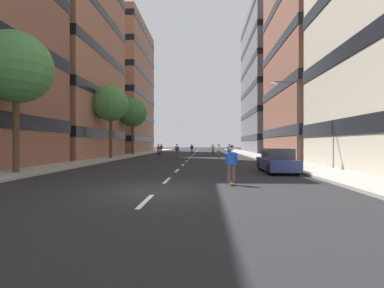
% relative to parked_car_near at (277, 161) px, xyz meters
% --- Properties ---
extents(ground_plane, '(177.36, 177.36, 0.00)m').
position_rel_parked_car_near_xyz_m(ground_plane, '(-6.47, 22.37, -0.70)').
color(ground_plane, black).
extents(sidewalk_left, '(3.25, 81.29, 0.14)m').
position_rel_parked_car_near_xyz_m(sidewalk_left, '(-15.77, 26.07, -0.63)').
color(sidewalk_left, '#9E9991').
rests_on(sidewalk_left, ground_plane).
extents(sidewalk_right, '(3.25, 81.29, 0.14)m').
position_rel_parked_car_near_xyz_m(sidewalk_right, '(2.82, 26.07, -0.63)').
color(sidewalk_right, '#9E9991').
rests_on(sidewalk_right, ground_plane).
extents(lane_markings, '(0.16, 67.20, 0.01)m').
position_rel_parked_car_near_xyz_m(lane_markings, '(-6.47, 23.31, -0.70)').
color(lane_markings, silver).
rests_on(lane_markings, ground_plane).
extents(building_left_mid, '(18.07, 17.05, 30.51)m').
position_rel_parked_car_near_xyz_m(building_left_mid, '(-26.37, 17.61, 14.65)').
color(building_left_mid, '#9E6B51').
rests_on(building_left_mid, ground_plane).
extents(building_left_far, '(18.07, 19.60, 27.51)m').
position_rel_parked_car_near_xyz_m(building_left_far, '(-26.37, 41.68, 13.15)').
color(building_left_far, '#9E6B51').
rests_on(building_left_far, ground_plane).
extents(building_right_mid, '(18.07, 16.50, 26.86)m').
position_rel_parked_car_near_xyz_m(building_right_mid, '(13.43, 17.61, 12.82)').
color(building_right_mid, brown).
rests_on(building_right_mid, ground_plane).
extents(building_right_far, '(18.07, 22.01, 29.72)m').
position_rel_parked_car_near_xyz_m(building_right_far, '(13.43, 41.68, 14.25)').
color(building_right_far, slate).
rests_on(building_right_far, ground_plane).
extents(parked_car_near, '(1.82, 4.40, 1.52)m').
position_rel_parked_car_near_xyz_m(parked_car_near, '(0.00, 0.00, 0.00)').
color(parked_car_near, navy).
rests_on(parked_car_near, ground_plane).
extents(street_tree_near, '(4.22, 4.22, 8.32)m').
position_rel_parked_car_near_xyz_m(street_tree_near, '(-15.77, -1.97, 5.62)').
color(street_tree_near, '#4C3823').
rests_on(street_tree_near, sidewalk_left).
extents(street_tree_mid, '(4.20, 4.20, 8.53)m').
position_rel_parked_car_near_xyz_m(street_tree_mid, '(-15.77, 14.63, 5.84)').
color(street_tree_mid, '#4C3823').
rests_on(street_tree_mid, sidewalk_left).
extents(street_tree_far, '(4.40, 4.40, 8.67)m').
position_rel_parked_car_near_xyz_m(street_tree_far, '(-15.77, 24.67, 5.87)').
color(street_tree_far, '#4C3823').
rests_on(street_tree_far, sidewalk_left).
extents(streetlamp_right, '(2.13, 0.30, 6.50)m').
position_rel_parked_car_near_xyz_m(streetlamp_right, '(2.13, 3.62, 3.44)').
color(streetlamp_right, '#3F3F44').
rests_on(streetlamp_right, sidewalk_right).
extents(skater_0, '(0.55, 0.92, 1.78)m').
position_rel_parked_car_near_xyz_m(skater_0, '(-6.99, 32.67, 0.29)').
color(skater_0, brown).
rests_on(skater_0, ground_plane).
extents(skater_1, '(0.53, 0.90, 1.78)m').
position_rel_parked_car_near_xyz_m(skater_1, '(-3.40, -5.49, 0.29)').
color(skater_1, brown).
rests_on(skater_1, ground_plane).
extents(skater_2, '(0.57, 0.92, 1.78)m').
position_rel_parked_car_near_xyz_m(skater_2, '(-2.87, 16.97, 0.29)').
color(skater_2, brown).
rests_on(skater_2, ground_plane).
extents(skater_3, '(0.53, 0.90, 1.78)m').
position_rel_parked_car_near_xyz_m(skater_3, '(-1.52, 17.36, 0.29)').
color(skater_3, brown).
rests_on(skater_3, ground_plane).
extents(skater_4, '(0.57, 0.92, 1.78)m').
position_rel_parked_car_near_xyz_m(skater_4, '(-8.15, 17.31, 0.32)').
color(skater_4, brown).
rests_on(skater_4, ground_plane).
extents(skater_5, '(0.53, 0.90, 1.78)m').
position_rel_parked_car_near_xyz_m(skater_5, '(-12.59, 32.78, 0.32)').
color(skater_5, brown).
rests_on(skater_5, ground_plane).
extents(skater_6, '(0.56, 0.92, 1.78)m').
position_rel_parked_car_near_xyz_m(skater_6, '(-11.37, 22.51, 0.29)').
color(skater_6, brown).
rests_on(skater_6, ground_plane).
extents(skater_7, '(0.56, 0.92, 1.78)m').
position_rel_parked_car_near_xyz_m(skater_7, '(-3.14, 32.92, 0.29)').
color(skater_7, brown).
rests_on(skater_7, ground_plane).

